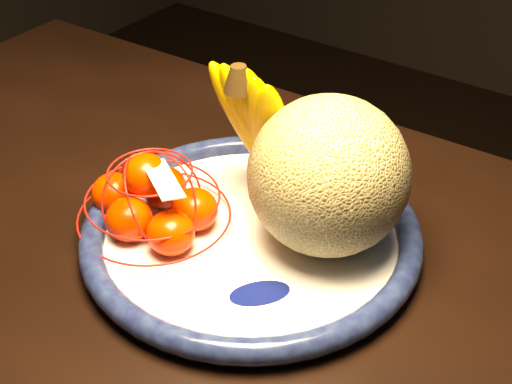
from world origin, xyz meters
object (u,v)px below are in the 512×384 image
Objects in this scene: dining_table at (242,372)px; banana_bunch at (261,122)px; fruit_bowl at (251,233)px; mandarin_bag at (153,203)px; cantaloupe at (328,176)px.

banana_bunch is (-0.10, 0.18, 0.20)m from dining_table.
banana_bunch is (-0.04, 0.08, 0.10)m from fruit_bowl.
fruit_bowl is at bearing 26.24° from mandarin_bag.
cantaloupe is 0.21m from mandarin_bag.
fruit_bowl is at bearing -55.63° from banana_bunch.
fruit_bowl is 1.96× the size of banana_bunch.
dining_table is 0.24m from cantaloupe.
dining_table is at bearing -94.30° from cantaloupe.
banana_bunch is 0.89× the size of mandarin_bag.
mandarin_bag is (-0.07, -0.13, -0.07)m from banana_bunch.
cantaloupe is 0.12m from banana_bunch.
cantaloupe is 0.88× the size of banana_bunch.
cantaloupe reaches higher than fruit_bowl.
mandarin_bag is at bearing -153.14° from cantaloupe.
mandarin_bag is (-0.17, 0.06, 0.13)m from dining_table.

